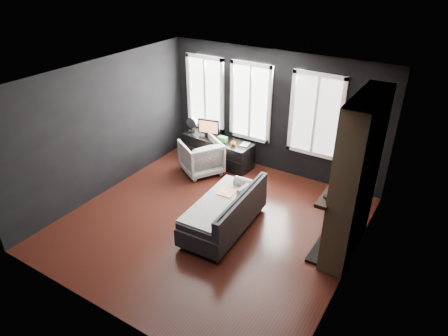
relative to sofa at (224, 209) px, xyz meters
The scene contains 18 objects.
floor 0.49m from the sofa, behind, with size 5.00×5.00×0.00m, color black.
ceiling 2.31m from the sofa, behind, with size 5.00×5.00×0.00m, color white.
wall_back 2.69m from the sofa, 96.42° to the left, with size 5.00×0.02×2.70m, color black.
wall_left 2.94m from the sofa, behind, with size 0.02×5.00×2.70m, color black.
wall_right 2.41m from the sofa, ahead, with size 0.02×5.00×2.70m, color black.
windows 3.24m from the sofa, 106.56° to the left, with size 4.00×0.16×1.76m, color white, non-canonical shape.
fireplace 2.31m from the sofa, 16.51° to the left, with size 0.70×1.62×2.70m, color #93724C, non-canonical shape.
sofa is the anchor object (origin of this frame).
stripe_pillow 0.45m from the sofa, 62.69° to the left, with size 0.07×0.32×0.32m, color gray.
armchair 2.15m from the sofa, 135.46° to the left, with size 0.82×0.77×0.84m, color white.
media_console 2.57m from the sofa, 125.22° to the left, with size 1.76×0.55×0.61m, color black, non-canonical shape.
monitor 2.78m from the sofa, 129.13° to the left, with size 0.53×0.11×0.47m, color black, non-canonical shape.
desk_fan 3.10m from the sofa, 136.29° to the left, with size 0.26×0.26×0.37m, color #979797, non-canonical shape.
mug 2.23m from the sofa, 116.36° to the left, with size 0.11×0.09×0.11m, color orange.
book 2.33m from the sofa, 111.93° to the left, with size 0.17×0.02×0.24m, color #C0B99A.
storage_box 2.44m from the sofa, 122.44° to the left, with size 0.21×0.13×0.11m, color #2B692F.
mantel_vase 2.26m from the sofa, 30.65° to the left, with size 0.20×0.21×0.20m, color gold.
mantel_clock 1.96m from the sofa, ahead, with size 0.11×0.11×0.04m, color black.
Camera 1 is at (3.37, -4.98, 4.46)m, focal length 32.00 mm.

